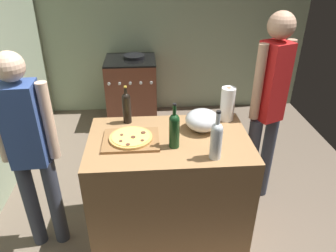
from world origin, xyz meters
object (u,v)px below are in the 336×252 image
stove (132,90)px  wine_bottle_green (127,107)px  person_in_red (268,103)px  person_in_stripes (29,147)px  wine_bottle_dark (216,139)px  pizza (131,137)px  wine_bottle_clear (174,129)px  paper_towel_roll (228,104)px  mixing_bowl (203,120)px

stove → wine_bottle_green: bearing=-88.8°
person_in_red → person_in_stripes: bearing=-167.5°
wine_bottle_dark → stove: 2.46m
wine_bottle_dark → person_in_red: person_in_red is taller
pizza → wine_bottle_dark: (0.56, -0.25, 0.11)m
wine_bottle_clear → person_in_red: size_ratio=0.19×
paper_towel_roll → wine_bottle_clear: bearing=-140.7°
wine_bottle_dark → paper_towel_roll: bearing=69.2°
pizza → wine_bottle_dark: size_ratio=0.90×
stove → person_in_red: (1.20, -1.69, 0.55)m
pizza → wine_bottle_green: size_ratio=1.00×
mixing_bowl → paper_towel_roll: size_ratio=0.95×
mixing_bowl → stove: bearing=107.6°
wine_bottle_clear → stove: 2.26m
paper_towel_roll → person_in_red: person_in_red is taller
wine_bottle_dark → person_in_stripes: 1.28m
paper_towel_roll → person_in_stripes: size_ratio=0.17×
person_in_stripes → pizza: bearing=3.1°
pizza → wine_bottle_clear: bearing=-17.1°
pizza → person_in_stripes: bearing=-176.9°
stove → person_in_stripes: bearing=-106.7°
stove → person_in_red: bearing=-54.6°
wine_bottle_green → person_in_stripes: bearing=-153.7°
person_in_stripes → wine_bottle_green: bearing=26.3°
mixing_bowl → stove: mixing_bowl is taller
wine_bottle_green → person_in_red: (1.16, 0.08, -0.05)m
person_in_stripes → wine_bottle_dark: bearing=-9.4°
wine_bottle_clear → stove: size_ratio=0.36×
mixing_bowl → paper_towel_roll: paper_towel_roll is taller
paper_towel_roll → wine_bottle_dark: (-0.20, -0.53, 0.01)m
wine_bottle_green → wine_bottle_dark: bearing=-42.1°
mixing_bowl → person_in_stripes: (-1.24, -0.17, -0.07)m
pizza → paper_towel_roll: (0.76, 0.28, 0.11)m
paper_towel_roll → wine_bottle_dark: size_ratio=0.81×
wine_bottle_dark → wine_bottle_clear: bearing=149.2°
pizza → person_in_stripes: size_ratio=0.20×
person_in_stripes → person_in_red: bearing=12.5°
wine_bottle_dark → stove: (-0.63, 2.30, -0.61)m
paper_towel_roll → wine_bottle_dark: 0.56m
mixing_bowl → pizza: bearing=-166.4°
pizza → wine_bottle_green: bearing=97.0°
stove → person_in_red: size_ratio=0.53×
paper_towel_roll → wine_bottle_green: wine_bottle_green is taller
person_in_red → pizza: bearing=-162.0°
person_in_red → wine_bottle_dark: bearing=-132.9°
wine_bottle_dark → person_in_stripes: bearing=170.6°
mixing_bowl → stove: 2.09m
person_in_red → stove: bearing=125.4°
mixing_bowl → wine_bottle_dark: bearing=-86.7°
paper_towel_roll → person_in_red: size_ratio=0.16×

